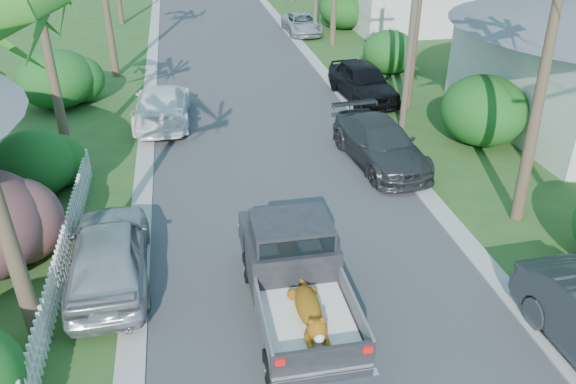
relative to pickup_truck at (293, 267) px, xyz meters
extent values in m
cube|color=#38383A|center=(0.73, 21.64, -1.00)|extent=(8.00, 100.00, 0.02)
cube|color=#A5A39E|center=(-3.57, 21.64, -0.98)|extent=(0.60, 100.00, 0.06)
cube|color=#A5A39E|center=(5.03, 21.64, -0.98)|extent=(0.60, 100.00, 0.06)
cylinder|color=black|center=(-0.85, -2.21, -0.63)|extent=(0.28, 0.76, 0.76)
cylinder|color=black|center=(0.85, -2.21, -0.63)|extent=(0.28, 0.76, 0.76)
cylinder|color=black|center=(-0.85, 1.04, -0.63)|extent=(0.28, 0.76, 0.76)
cylinder|color=black|center=(0.85, 1.04, -0.63)|extent=(0.28, 0.76, 0.76)
cube|color=gray|center=(0.00, -1.56, -0.39)|extent=(1.90, 2.40, 0.24)
cube|color=gray|center=(-0.92, -1.56, -0.01)|extent=(0.06, 2.40, 0.55)
cube|color=gray|center=(0.92, -1.56, -0.01)|extent=(0.06, 2.40, 0.55)
cube|color=black|center=(0.00, -2.73, -0.03)|extent=(1.92, 0.08, 0.52)
cube|color=silver|center=(0.00, -2.89, -0.46)|extent=(1.98, 0.18, 0.18)
cube|color=red|center=(-0.80, -2.78, 0.09)|extent=(0.18, 0.05, 0.14)
cube|color=red|center=(0.80, -2.78, 0.09)|extent=(0.18, 0.05, 0.14)
cube|color=black|center=(0.00, 0.29, 0.04)|extent=(1.94, 1.65, 1.10)
cube|color=black|center=(0.00, 0.29, 0.77)|extent=(1.70, 1.35, 0.55)
cube|color=black|center=(0.00, -0.38, 0.74)|extent=(1.60, 0.05, 0.45)
cube|color=black|center=(0.00, 1.54, -0.11)|extent=(1.94, 1.20, 0.80)
cube|color=white|center=(0.00, -1.56, -0.19)|extent=(1.70, 2.10, 0.16)
ellipsoid|color=orange|center=(0.00, -1.46, 0.11)|extent=(0.48, 1.25, 0.43)
sphere|color=orange|center=(0.00, -2.21, 0.19)|extent=(0.40, 0.40, 0.40)
ellipsoid|color=white|center=(0.00, -1.46, 0.01)|extent=(0.32, 0.86, 0.18)
imported|color=#2D3032|center=(4.33, 6.66, -0.29)|extent=(2.51, 5.14, 1.44)
imported|color=black|center=(5.73, 13.03, -0.20)|extent=(2.30, 4.89, 1.62)
imported|color=silver|center=(5.73, 25.70, -0.40)|extent=(2.07, 4.40, 1.22)
imported|color=#AAADB1|center=(-4.12, 1.67, -0.23)|extent=(1.99, 4.64, 1.56)
imported|color=white|center=(-2.92, 11.86, -0.26)|extent=(2.33, 5.23, 1.49)
cone|color=brown|center=(-6.07, 8.64, 2.09)|extent=(0.36, 0.61, 6.21)
cone|color=brown|center=(7.03, 2.64, 2.74)|extent=(0.36, 0.73, 7.51)
cone|color=brown|center=(7.33, 11.64, 1.99)|extent=(0.36, 0.54, 6.01)
ellipsoid|color=#14461A|center=(-6.67, 6.64, -0.01)|extent=(2.40, 2.64, 2.00)
ellipsoid|color=#14461A|center=(-7.27, 14.64, 0.19)|extent=(3.20, 3.52, 2.40)
ellipsoid|color=#14461A|center=(8.53, 7.64, 0.24)|extent=(3.00, 3.30, 2.50)
ellipsoid|color=#14461A|center=(8.23, 16.64, 0.04)|extent=(2.60, 2.86, 2.10)
ellipsoid|color=#14461A|center=(8.73, 26.64, 0.29)|extent=(3.20, 3.52, 2.60)
cube|color=white|center=(-5.27, 2.14, -0.51)|extent=(0.10, 11.00, 1.00)
cylinder|color=brown|center=(6.33, 9.64, 3.49)|extent=(0.26, 0.26, 9.00)
camera|label=1|loc=(-2.01, -9.82, 7.43)|focal=35.00mm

